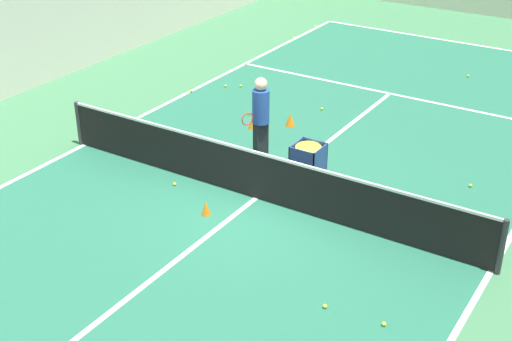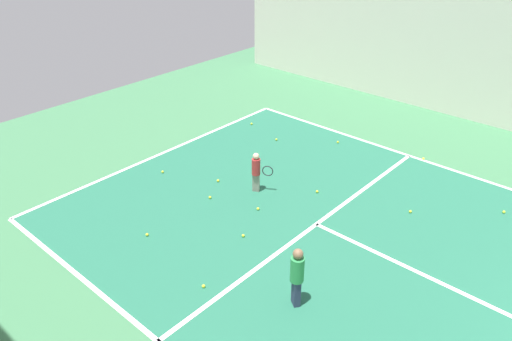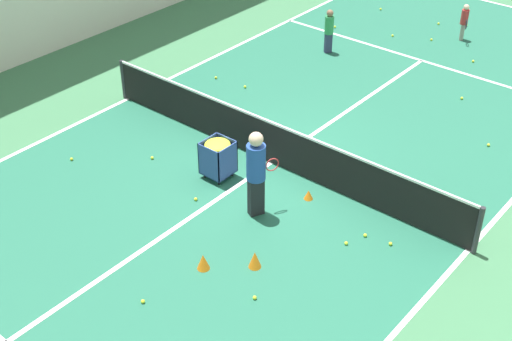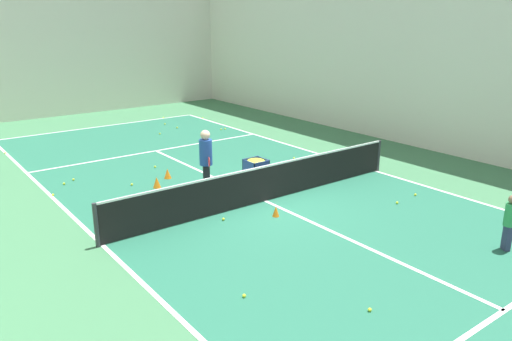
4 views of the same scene
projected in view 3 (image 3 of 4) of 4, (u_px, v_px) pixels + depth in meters
ground_plane at (271, 163)px, 15.39m from camera, size 35.79×35.79×0.00m
court_playing_area at (271, 163)px, 15.39m from camera, size 9.17×24.28×0.00m
line_baseline_near at (503, 5)px, 23.17m from camera, size 9.17×0.10×0.00m
line_sideline_left at (468, 250)px, 12.97m from camera, size 0.10×24.28×0.00m
line_sideline_right at (128, 99)px, 17.81m from camera, size 0.10×24.28×0.00m
line_service_near at (422, 61)px, 19.67m from camera, size 9.17×0.10×0.00m
line_centre_service at (271, 163)px, 15.39m from camera, size 0.10×13.36×0.00m
tennis_net at (272, 142)px, 15.10m from camera, size 9.47×0.10×1.02m
player_near_baseline at (464, 20)px, 20.51m from camera, size 0.40×0.51×1.08m
coach_at_net at (256, 169)px, 13.32m from camera, size 0.49×0.73×1.83m
child_midcourt at (329, 28)px, 19.73m from camera, size 0.35×0.35×1.26m
ball_cart at (218, 152)px, 14.61m from camera, size 0.57×0.59×0.86m
training_cone_0 at (308, 195)px, 14.24m from camera, size 0.19×0.19×0.20m
training_cone_1 at (203, 262)px, 12.48m from camera, size 0.23×0.23×0.31m
training_cone_2 at (255, 259)px, 12.51m from camera, size 0.23×0.23×0.33m
training_cone_3 at (317, 145)px, 15.72m from camera, size 0.18×0.18×0.28m
tennis_ball_1 at (439, 24)px, 21.79m from camera, size 0.07×0.07×0.07m
tennis_ball_2 at (488, 145)px, 15.93m from camera, size 0.07×0.07×0.07m
tennis_ball_3 at (335, 27)px, 21.57m from camera, size 0.07×0.07×0.07m
tennis_ball_4 at (255, 298)px, 11.91m from camera, size 0.07×0.07×0.07m
tennis_ball_5 at (393, 36)px, 21.02m from camera, size 0.07×0.07×0.07m
tennis_ball_7 at (72, 159)px, 15.45m from camera, size 0.07×0.07×0.07m
tennis_ball_8 at (152, 158)px, 15.49m from camera, size 0.07×0.07×0.07m
tennis_ball_9 at (216, 78)px, 18.72m from camera, size 0.07×0.07×0.07m
tennis_ball_11 at (473, 61)px, 19.56m from camera, size 0.07×0.07×0.07m
tennis_ball_15 at (390, 244)px, 13.07m from camera, size 0.07×0.07×0.07m
tennis_ball_16 at (468, 6)px, 22.98m from camera, size 0.07×0.07×0.07m
tennis_ball_18 at (245, 87)px, 18.29m from camera, size 0.07×0.07×0.07m
tennis_ball_21 at (143, 301)px, 11.83m from camera, size 0.07×0.07×0.07m
tennis_ball_23 at (466, 25)px, 21.69m from camera, size 0.07×0.07×0.07m
tennis_ball_28 at (381, 9)px, 22.79m from camera, size 0.07×0.07×0.07m
tennis_ball_29 at (346, 243)px, 13.09m from camera, size 0.07×0.07×0.07m
tennis_ball_30 at (431, 40)px, 20.78m from camera, size 0.07×0.07×0.07m
tennis_ball_31 at (462, 98)px, 17.77m from camera, size 0.07×0.07×0.07m
tennis_ball_32 at (196, 199)px, 14.23m from camera, size 0.07×0.07×0.07m
tennis_ball_33 at (365, 235)px, 13.28m from camera, size 0.07×0.07×0.07m
tennis_ball_35 at (347, 180)px, 14.77m from camera, size 0.07×0.07×0.07m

